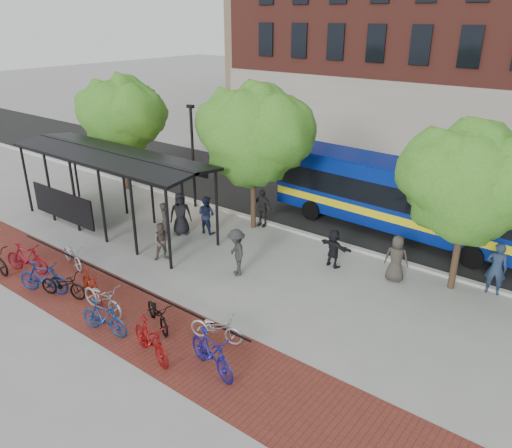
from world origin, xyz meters
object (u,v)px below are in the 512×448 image
Objects in this scene: bike_9 at (151,340)px; bike_11 at (212,353)px; tree_a at (122,113)px; bike_10 at (216,328)px; pedestrian_5 at (334,248)px; bike_8 at (158,314)px; bus_shelter at (109,163)px; bike_3 at (43,278)px; bike_7 at (104,317)px; pedestrian_2 at (206,215)px; bus at (400,194)px; bike_1 at (27,258)px; pedestrian_7 at (496,268)px; tree_b at (256,131)px; bike_2 at (73,255)px; pedestrian_6 at (396,258)px; bike_6 at (103,298)px; pedestrian_8 at (163,242)px; pedestrian_4 at (262,208)px; lamp_post_left at (193,154)px; bike_4 at (63,284)px; pedestrian_9 at (236,252)px; pedestrian_1 at (165,221)px; tree_c at (472,180)px.

bike_11 reaches higher than bike_9.
tree_a reaches higher than bike_10.
bike_8 is at bearing 80.88° from pedestrian_5.
bike_3 is (2.94, -5.32, -2.41)m from bus_shelter.
bike_7 is 0.89× the size of bike_11.
bus is at bearing -146.45° from pedestrian_2.
bike_1 is 1.15× the size of bike_10.
bike_11 is 10.38m from pedestrian_7.
bike_1 is 17.00m from pedestrian_7.
tree_b reaches higher than bike_2.
bus is 4.66m from pedestrian_6.
bike_6 is at bearing -40.66° from bus_shelter.
bus_shelter is 9.13m from bike_8.
pedestrian_5 is at bearing -19.45° from bike_10.
pedestrian_8 is (-1.28, 3.81, 0.26)m from bike_6.
pedestrian_4 is at bearing 12.18° from bike_10.
bike_6 is (4.56, 0.05, -0.06)m from bike_1.
bike_7 is (5.49, -9.59, -2.21)m from lamp_post_left.
bike_4 is (-1.50, -8.90, -3.98)m from tree_b.
bike_11 reaches higher than bike_7.
pedestrian_4 reaches higher than bike_6.
bike_6 is at bearing 92.24° from bike_9.
bus_shelter is 6.89× the size of pedestrian_5.
lamp_post_left is 6.34m from pedestrian_8.
bus_shelter is 0.90× the size of bus.
tree_a is 14.21m from pedestrian_5.
bike_4 is 9.91m from pedestrian_5.
bike_1 is 1.00× the size of pedestrian_7.
bike_7 is (5.56, -0.64, -0.05)m from bike_1.
pedestrian_9 reaches higher than pedestrian_6.
pedestrian_7 is (10.16, 0.45, -3.49)m from tree_b.
pedestrian_2 is at bearing -13.29° from tree_a.
pedestrian_6 is (10.34, 6.58, 0.42)m from bike_2.
tree_a reaches higher than pedestrian_7.
bike_1 is 9.37m from bike_11.
pedestrian_4 is at bearing -1.60° from bike_7.
tree_b reaches higher than bike_4.
pedestrian_5 reaches higher than bike_6.
bike_4 is 1.91m from bike_6.
pedestrian_6 is (6.96, -1.11, 0.01)m from pedestrian_4.
tree_a is at bearing -17.80° from pedestrian_2.
bike_7 is at bearing -113.32° from bike_1.
pedestrian_1 is (2.90, 0.43, -2.16)m from bus_shelter.
bus_shelter is at bearing -105.53° from lamp_post_left.
bus_shelter is 5.40× the size of bike_9.
bike_8 is 0.89× the size of pedestrian_7.
bike_9 is (5.73, -0.12, 0.00)m from bike_3.
tree_c is 14.22m from bike_4.
tree_c reaches higher than bike_6.
bike_8 is at bearing 93.06° from bike_11.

